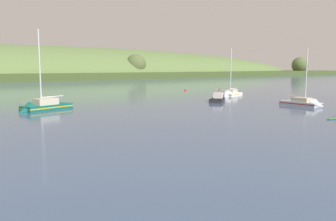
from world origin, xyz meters
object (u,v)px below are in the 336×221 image
at_px(sailboat_far_left, 230,95).
at_px(mooring_buoy_foreground, 220,90).
at_px(sailboat_outer_reach, 306,104).
at_px(sailboat_midwater_white, 42,109).
at_px(mooring_buoy_midchannel, 185,91).
at_px(fishing_boat_moored, 218,100).

relative_size(sailboat_far_left, mooring_buoy_foreground, 16.22).
bearing_deg(sailboat_outer_reach, sailboat_midwater_white, -117.55).
bearing_deg(sailboat_far_left, mooring_buoy_foreground, -148.36).
height_order(sailboat_midwater_white, mooring_buoy_foreground, sailboat_midwater_white).
bearing_deg(sailboat_far_left, mooring_buoy_midchannel, -120.74).
relative_size(sailboat_far_left, mooring_buoy_midchannel, 13.58).
distance_m(sailboat_far_left, mooring_buoy_foreground, 20.94).
bearing_deg(sailboat_far_left, sailboat_outer_reach, 57.33).
xyz_separation_m(sailboat_far_left, mooring_buoy_midchannel, (3.07, 19.92, -0.27)).
height_order(sailboat_midwater_white, sailboat_far_left, sailboat_midwater_white).
height_order(sailboat_outer_reach, mooring_buoy_midchannel, sailboat_outer_reach).
bearing_deg(fishing_boat_moored, sailboat_far_left, -3.70).
bearing_deg(sailboat_midwater_white, sailboat_outer_reach, 133.09).
bearing_deg(fishing_boat_moored, mooring_buoy_midchannel, 24.07).
distance_m(sailboat_midwater_white, sailboat_far_left, 39.85).
bearing_deg(mooring_buoy_midchannel, sailboat_far_left, -98.77).
distance_m(sailboat_midwater_white, mooring_buoy_foreground, 55.87).
height_order(sailboat_far_left, fishing_boat_moored, sailboat_far_left).
bearing_deg(mooring_buoy_midchannel, sailboat_outer_reach, -99.76).
distance_m(sailboat_outer_reach, fishing_boat_moored, 14.71).
height_order(sailboat_outer_reach, fishing_boat_moored, sailboat_outer_reach).
relative_size(sailboat_midwater_white, mooring_buoy_midchannel, 15.09).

